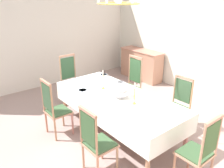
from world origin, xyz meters
TOP-DOWN VIEW (x-y plane):
  - ground at (0.00, 0.00)m, footprint 6.40×5.60m
  - back_wall at (0.00, 2.84)m, footprint 6.40×0.08m
  - left_wall at (-3.24, 0.00)m, footprint 0.08×5.60m
  - dining_table at (0.00, -0.04)m, footprint 2.66×1.13m
  - tablecloth at (0.00, -0.04)m, footprint 2.68×1.15m
  - chair_south_a at (-0.65, -1.01)m, footprint 0.44×0.42m
  - chair_north_a at (-0.65, 0.94)m, footprint 0.44×0.42m
  - chair_south_b at (0.66, -1.01)m, footprint 0.44×0.42m
  - chair_north_b at (0.66, 0.93)m, footprint 0.44×0.42m
  - chair_head_west at (-1.74, -0.04)m, footprint 0.42×0.44m
  - chair_head_east at (1.74, -0.04)m, footprint 0.42×0.44m
  - soup_tureen at (0.08, -0.04)m, footprint 0.32×0.32m
  - candlestick_west at (-0.44, -0.04)m, footprint 0.07×0.07m
  - candlestick_east at (0.44, -0.04)m, footprint 0.07×0.07m
  - bowl_near_left at (-1.03, 0.42)m, footprint 0.18×0.18m
  - bowl_near_right at (-0.57, -0.44)m, footprint 0.18×0.18m
  - bowl_far_left at (-0.44, 0.42)m, footprint 0.16×0.16m
  - bowl_far_right at (-0.05, -0.44)m, footprint 0.19×0.19m
  - spoon_primary at (-1.16, 0.45)m, footprint 0.06×0.17m
  - spoon_secondary at (-0.69, -0.41)m, footprint 0.05×0.18m
  - sideboard at (-1.87, 2.52)m, footprint 1.44×0.48m
  - chandelier at (-0.00, -0.04)m, footprint 0.69×0.69m

SIDE VIEW (x-z plane):
  - ground at x=0.00m, z-range -0.04..0.00m
  - sideboard at x=-1.87m, z-range 0.00..0.91m
  - chair_north_b at x=0.66m, z-range 0.02..1.09m
  - chair_south_b at x=0.66m, z-range 0.01..1.11m
  - chair_head_east at x=1.74m, z-range 0.01..1.11m
  - chair_south_a at x=-0.65m, z-range 0.01..1.13m
  - chair_head_west at x=-1.74m, z-range 0.00..1.18m
  - chair_north_a at x=-0.65m, z-range -0.01..1.20m
  - tablecloth at x=0.00m, z-range 0.50..0.86m
  - dining_table at x=0.00m, z-range 0.31..1.08m
  - spoon_primary at x=-1.16m, z-range 0.77..0.78m
  - spoon_secondary at x=-0.69m, z-range 0.77..0.78m
  - bowl_far_right at x=-0.05m, z-range 0.77..0.81m
  - bowl_far_left at x=-0.44m, z-range 0.77..0.81m
  - bowl_near_right at x=-0.57m, z-range 0.77..0.81m
  - bowl_near_left at x=-1.03m, z-range 0.77..0.81m
  - soup_tureen at x=0.08m, z-range 0.76..1.01m
  - candlestick_west at x=-0.44m, z-range 0.73..1.12m
  - candlestick_east at x=0.44m, z-range 0.73..1.12m
  - back_wall at x=0.00m, z-range 0.00..3.09m
  - left_wall at x=-3.24m, z-range 0.00..3.09m
  - chandelier at x=0.00m, z-range 2.08..2.74m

